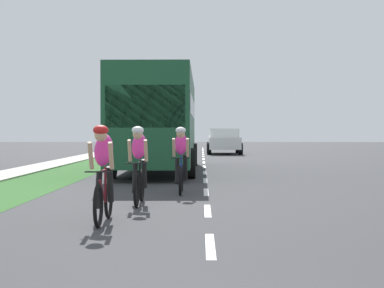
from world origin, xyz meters
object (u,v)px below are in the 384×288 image
(cyclist_trailing, at_px, (139,165))
(cyclist_distant, at_px, (181,159))
(bus_dark_green, at_px, (159,118))
(cyclist_lead, at_px, (103,173))
(pickup_white, at_px, (224,141))

(cyclist_trailing, relative_size, cyclist_distant, 1.00)
(cyclist_trailing, height_order, bus_dark_green, bus_dark_green)
(cyclist_trailing, bearing_deg, bus_dark_green, 91.73)
(cyclist_lead, bearing_deg, cyclist_distant, 76.96)
(cyclist_trailing, bearing_deg, cyclist_distant, 71.00)
(cyclist_distant, relative_size, pickup_white, 0.34)
(cyclist_lead, relative_size, cyclist_trailing, 1.00)
(cyclist_lead, distance_m, cyclist_distant, 4.85)
(cyclist_distant, distance_m, pickup_white, 25.36)
(cyclist_lead, relative_size, pickup_white, 0.34)
(cyclist_lead, height_order, bus_dark_green, bus_dark_green)
(cyclist_distant, xyz_separation_m, bus_dark_green, (-1.09, 8.39, 1.17))
(cyclist_lead, height_order, cyclist_distant, same)
(cyclist_trailing, distance_m, bus_dark_green, 10.70)
(cyclist_lead, distance_m, cyclist_trailing, 2.51)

